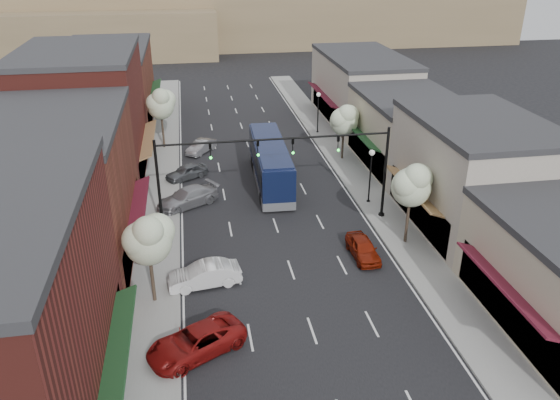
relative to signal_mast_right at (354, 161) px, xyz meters
name	(u,v)px	position (x,y,z in m)	size (l,w,h in m)	color
ground	(297,288)	(-5.62, -8.00, -4.62)	(160.00, 160.00, 0.00)	black
sidewalk_left	(162,176)	(-14.02, 10.50, -4.55)	(2.80, 73.00, 0.15)	gray
sidewalk_right	(347,165)	(2.78, 10.50, -4.55)	(2.80, 73.00, 0.15)	gray
curb_left	(178,175)	(-12.62, 10.50, -4.55)	(0.25, 73.00, 0.17)	gray
curb_right	(333,165)	(1.38, 10.50, -4.55)	(0.25, 73.00, 0.17)	gray
bldg_left_midnear	(53,192)	(-19.85, -2.00, 0.03)	(10.14, 14.10, 9.40)	brown
bldg_left_midfar	(85,116)	(-19.86, 12.00, 0.78)	(10.14, 14.10, 10.90)	maroon
bldg_left_far	(109,86)	(-19.84, 28.00, -0.46)	(10.14, 18.10, 8.40)	brown
bldg_right_midnear	(473,174)	(8.10, -2.00, -0.72)	(9.14, 12.10, 7.90)	#ACA193
bldg_right_midfar	(407,131)	(8.08, 10.00, -1.46)	(9.14, 12.10, 6.40)	#B4A78F
bldg_right_far	(361,88)	(8.09, 24.00, -0.96)	(9.14, 16.10, 7.40)	#ACA193
hill_far	(210,10)	(-5.62, 82.00, 1.38)	(120.00, 30.00, 12.00)	#7A6647
hill_near	(73,33)	(-30.62, 70.00, -0.62)	(50.00, 20.00, 8.00)	#7A6647
signal_mast_right	(354,161)	(0.00, 0.00, 0.00)	(8.22, 0.46, 7.00)	black
signal_mast_left	(193,172)	(-11.24, 0.00, 0.00)	(8.22, 0.46, 7.00)	black
tree_right_near	(412,184)	(2.73, -4.05, -0.17)	(2.85, 2.65, 5.95)	#47382B
tree_right_far	(345,119)	(2.73, 11.95, -0.63)	(2.85, 2.65, 5.43)	#47382B
tree_left_near	(148,238)	(-13.87, -8.05, -0.40)	(2.85, 2.65, 5.69)	#47382B
tree_left_far	(161,103)	(-13.87, 17.95, -0.02)	(2.85, 2.65, 6.13)	#47382B
lamp_post_near	(371,168)	(2.18, 2.50, -1.62)	(0.44, 0.44, 4.44)	black
lamp_post_far	(318,106)	(2.18, 20.00, -1.62)	(0.44, 0.44, 4.44)	black
coach_bus	(270,163)	(-4.82, 7.69, -2.76)	(2.97, 11.79, 3.58)	#0D1637
red_hatchback	(363,248)	(-0.72, -5.22, -3.97)	(1.53, 3.80, 1.29)	maroon
parked_car_a	(196,342)	(-11.70, -12.70, -3.93)	(2.31, 5.01, 1.39)	maroon
parked_car_b	(204,275)	(-11.04, -6.77, -3.91)	(1.52, 4.35, 1.43)	white
parked_car_c	(188,197)	(-11.82, 4.37, -3.90)	(2.02, 4.97, 1.44)	#98989D
parked_car_d	(187,172)	(-11.82, 9.83, -3.98)	(1.52, 3.77, 1.29)	#54575B
parked_car_e	(201,147)	(-10.33, 16.13, -4.01)	(1.30, 3.73, 1.23)	gray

